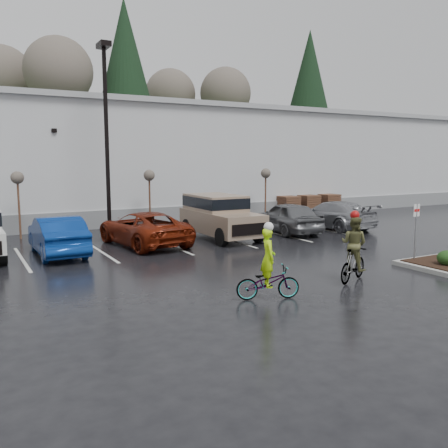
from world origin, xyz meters
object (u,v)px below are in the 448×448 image
cyclist_hivis (268,275)px  car_far_silver (333,215)px  car_blue (57,235)px  cyclist_olive (353,256)px  car_red (143,228)px  pallet_stack_c (329,204)px  car_grey (287,217)px  sapling_east (266,176)px  fire_lane_sign (416,225)px  lamppost (106,119)px  suv_tan (221,217)px  sapling_west (17,181)px  pallet_stack_b (308,205)px  sapling_mid (149,179)px  pallet_stack_a (288,206)px

cyclist_hivis → car_far_silver: bearing=-29.3°
car_blue → cyclist_olive: size_ratio=2.12×
car_red → pallet_stack_c: bearing=-168.1°
car_grey → cyclist_olive: (-4.16, -8.95, 0.02)m
sapling_east → pallet_stack_c: sapling_east is taller
sapling_east → fire_lane_sign: sapling_east is taller
car_red → car_far_silver: car_far_silver is taller
fire_lane_sign → cyclist_olive: (-3.73, -0.74, -0.59)m
lamppost → cyclist_olive: (4.07, -12.54, -4.87)m
suv_tan → car_grey: size_ratio=1.09×
car_grey → cyclist_olive: 9.87m
sapling_west → car_red: bearing=-43.8°
lamppost → car_blue: lamppost is taller
pallet_stack_c → cyclist_hivis: size_ratio=0.64×
pallet_stack_c → pallet_stack_b: bearing=180.0°
lamppost → pallet_stack_b: bearing=8.0°
fire_lane_sign → car_blue: (-10.95, 8.01, -0.63)m
fire_lane_sign → car_red: (-7.24, 8.43, -0.67)m
suv_tan → lamppost: bearing=141.8°
sapling_mid → cyclist_hivis: bearing=-97.4°
car_blue → car_far_silver: bearing=-179.5°
sapling_mid → cyclist_olive: size_ratio=1.45×
pallet_stack_a → sapling_mid: bearing=-174.3°
pallet_stack_b → sapling_east: bearing=-166.6°
car_blue → cyclist_hivis: size_ratio=2.22×
lamppost → pallet_stack_a: lamppost is taller
suv_tan → cyclist_hivis: bearing=-111.7°
lamppost → sapling_west: 5.07m
lamppost → pallet_stack_a: size_ratio=6.83×
lamppost → fire_lane_sign: (7.80, -11.80, -4.28)m
lamppost → car_grey: 10.23m
pallet_stack_b → cyclist_hivis: cyclist_hivis is taller
sapling_west → car_far_silver: (15.31, -4.60, -1.98)m
sapling_mid → pallet_stack_c: bearing=4.2°
cyclist_hivis → cyclist_olive: 3.39m
sapling_mid → suv_tan: sapling_mid is taller
pallet_stack_c → suv_tan: bearing=-154.7°
sapling_east → cyclist_olive: 14.91m
suv_tan → cyclist_hivis: (-3.71, -9.34, -0.37)m
sapling_east → car_red: (-9.44, -4.37, -1.99)m
sapling_west → pallet_stack_b: (18.20, 1.00, -2.05)m
cyclist_olive → sapling_east: bearing=-46.9°
lamppost → suv_tan: size_ratio=1.81×
sapling_east → pallet_stack_c: bearing=9.5°
sapling_east → pallet_stack_a: bearing=21.8°
sapling_mid → sapling_east: same height
cyclist_olive → pallet_stack_c: bearing=-62.6°
pallet_stack_c → sapling_mid: bearing=-175.8°
cyclist_olive → cyclist_hivis: bearing=71.4°
sapling_west → car_red: sapling_west is taller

